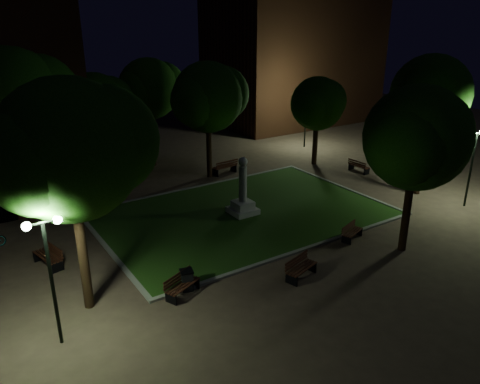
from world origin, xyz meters
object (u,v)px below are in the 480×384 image
object	(u,v)px
monument	(243,198)
bench_right_side	(359,167)
bench_near_right	(351,232)
bench_far_side	(225,167)
bench_near_left	(300,268)
trash_bin	(187,280)
bench_left_side	(49,256)
bench_west_near	(181,285)

from	to	relation	value
monument	bench_right_side	distance (m)	10.99
bench_near_right	bench_far_side	bearing A→B (deg)	71.14
bench_near_left	trash_bin	xyz separation A→B (m)	(-4.39, 1.74, 0.02)
bench_near_left	bench_left_side	size ratio (longest dim) A/B	0.94
monument	bench_left_side	world-z (taller)	monument
bench_west_near	bench_left_side	size ratio (longest dim) A/B	0.91
trash_bin	bench_far_side	bearing A→B (deg)	52.45
monument	bench_far_side	distance (m)	7.13
bench_west_near	bench_right_side	bearing A→B (deg)	-1.23
bench_near_left	bench_west_near	distance (m)	4.98
bench_far_side	bench_near_right	bearing A→B (deg)	83.94
bench_near_left	bench_right_side	bearing A→B (deg)	17.89
monument	bench_near_left	size ratio (longest dim) A/B	1.85
bench_near_left	bench_west_near	world-z (taller)	bench_near_left
monument	trash_bin	size ratio (longest dim) A/B	3.70
bench_near_right	trash_bin	bearing A→B (deg)	159.22
bench_far_side	trash_bin	xyz separation A→B (m)	(-8.90, -11.58, -0.03)
bench_near_left	bench_west_near	size ratio (longest dim) A/B	1.03
bench_near_left	bench_near_right	world-z (taller)	bench_near_left
bench_right_side	bench_near_right	bearing A→B (deg)	129.05
bench_near_left	trash_bin	size ratio (longest dim) A/B	2.00
monument	bench_near_right	world-z (taller)	monument
bench_west_near	bench_far_side	distance (m)	14.98
bench_west_near	bench_near_right	bearing A→B (deg)	-24.32
bench_west_near	bench_left_side	world-z (taller)	bench_left_side
monument	bench_near_left	distance (m)	7.02
bench_near_right	bench_left_side	world-z (taller)	bench_left_side
trash_bin	bench_near_right	bearing A→B (deg)	-2.36
bench_near_left	bench_near_right	bearing A→B (deg)	0.84
monument	trash_bin	xyz separation A→B (m)	(-6.04, -5.06, -0.52)
trash_bin	bench_right_side	bearing A→B (deg)	21.94
bench_near_left	trash_bin	bearing A→B (deg)	141.91
bench_west_near	bench_right_side	xyz separation A→B (m)	(17.22, 7.01, -0.00)
bench_right_side	trash_bin	xyz separation A→B (m)	(-16.88, -6.80, 0.03)
monument	bench_near_left	bearing A→B (deg)	-103.57
bench_near_left	bench_right_side	size ratio (longest dim) A/B	1.08
bench_left_side	bench_far_side	size ratio (longest dim) A/B	0.98
bench_near_left	bench_right_side	xyz separation A→B (m)	(12.49, 8.54, -0.02)
bench_far_side	bench_near_left	bearing A→B (deg)	65.67
bench_near_right	trash_bin	size ratio (longest dim) A/B	1.72
monument	bench_left_side	bearing A→B (deg)	-179.73
bench_near_right	bench_west_near	size ratio (longest dim) A/B	0.89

